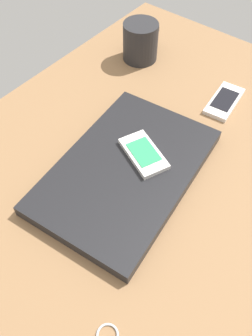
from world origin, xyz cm
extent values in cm
cube|color=olive|center=(0.00, 0.00, 1.50)|extent=(120.00, 80.00, 3.00)
cube|color=black|center=(6.06, 4.72, 4.22)|extent=(37.21, 26.27, 2.43)
cube|color=silver|center=(10.18, 3.81, 5.92)|extent=(9.12, 11.52, 0.97)
cube|color=#33A566|center=(10.18, 3.81, 6.47)|extent=(6.45, 7.50, 0.14)
cube|color=silver|center=(35.14, -0.40, 3.49)|extent=(12.09, 6.49, 0.98)
cube|color=black|center=(35.14, -0.40, 4.05)|extent=(7.58, 4.86, 0.14)
cylinder|color=#262628|center=(36.86, 24.67, 7.59)|extent=(8.42, 8.42, 9.18)
torus|color=#262628|center=(41.45, 24.67, 7.59)|extent=(6.04, 0.90, 6.04)
torus|color=silver|center=(-17.50, -10.64, 3.18)|extent=(3.20, 3.20, 0.36)
camera|label=1|loc=(-25.27, -20.06, 56.46)|focal=38.04mm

